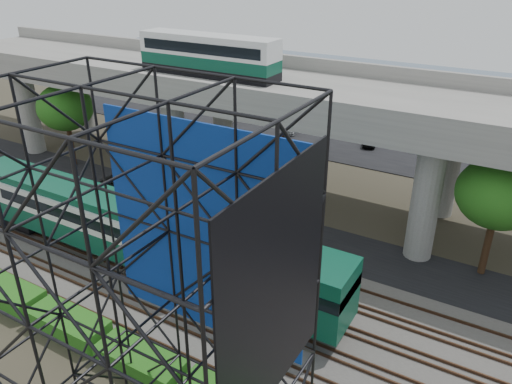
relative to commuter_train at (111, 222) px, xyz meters
The scene contains 13 objects.
ground 7.70m from the commuter_train, 16.27° to the right, with size 140.00×140.00×0.00m, color #474233.
ballast_bed 7.39m from the commuter_train, ahead, with size 90.00×12.00×0.20m, color slate.
service_road 11.28m from the commuter_train, 51.13° to the left, with size 90.00×5.00×0.08m, color black.
parking_lot 32.85m from the commuter_train, 77.91° to the left, with size 90.00×18.00×0.08m, color black.
harbor_water 54.51m from the commuter_train, 82.77° to the left, with size 140.00×40.00×0.03m, color #4B5D7B.
rail_tracks 7.33m from the commuter_train, ahead, with size 90.00×9.52×0.16m.
commuter_train is the anchor object (origin of this frame).
overpass 16.22m from the commuter_train, 66.08° to the left, with size 80.00×12.00×12.40m.
scaffold_tower 16.61m from the commuter_train, 38.70° to the right, with size 9.36×6.36×15.00m.
hedge_strip 10.34m from the commuter_train, 38.72° to the right, with size 34.60×1.80×1.20m.
trees 14.58m from the commuter_train, 81.23° to the left, with size 40.94×16.94×7.69m.
suv 10.40m from the commuter_train, 129.74° to the left, with size 2.15×4.66×1.30m, color black.
parked_cars 32.83m from the commuter_train, 75.69° to the left, with size 34.32×9.30×1.29m.
Camera 1 is at (14.86, -17.11, 18.29)m, focal length 35.00 mm.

